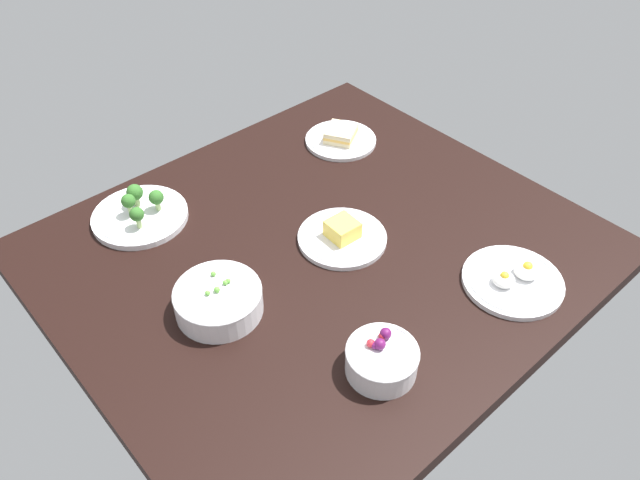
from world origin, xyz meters
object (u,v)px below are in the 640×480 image
Objects in this scene: plate_broccoli at (140,213)px; plate_cheese at (342,236)px; plate_eggs at (513,280)px; plate_sandwich at (341,138)px; bowl_peas at (218,300)px; bowl_berries at (382,359)px.

plate_broccoli reaches higher than plate_cheese.
plate_cheese reaches higher than plate_eggs.
plate_broccoli reaches higher than plate_sandwich.
bowl_peas is (-58.92, -27.78, 1.81)cm from plate_sandwich.
plate_broccoli is 1.05× the size of plate_eggs.
plate_sandwich is at bearing 25.25° from bowl_peas.
bowl_berries is 0.67× the size of plate_cheese.
bowl_berries is at bearing -66.55° from bowl_peas.
plate_eggs is at bearing -62.60° from plate_cheese.
plate_eggs is 62.88cm from plate_sandwich.
plate_eggs is at bearing -34.71° from bowl_peas.
plate_cheese is 37.56cm from plate_eggs.
plate_cheese is 0.95× the size of plate_eggs.
plate_sandwich is 65.17cm from bowl_peas.
plate_cheese is at bearing -1.88° from bowl_peas.
plate_broccoli is (-11.09, 66.69, -1.50)cm from bowl_berries.
plate_sandwich is (45.33, 59.12, -1.90)cm from bowl_berries.
bowl_peas is (-49.67, 34.41, 1.94)cm from plate_eggs.
bowl_berries is 0.76× the size of bowl_peas.
plate_broccoli is at bearing 124.07° from plate_eggs.
plate_sandwich is at bearing 47.39° from plate_cheese.
plate_broccoli is 35.47cm from bowl_peas.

